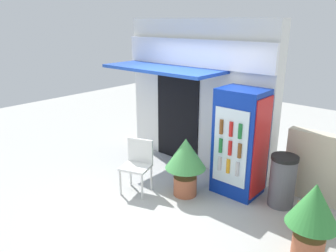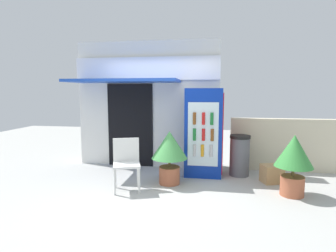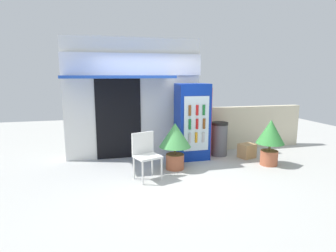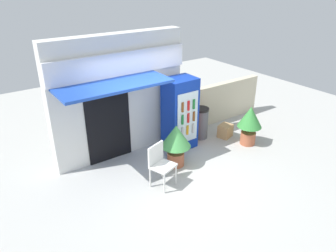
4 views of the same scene
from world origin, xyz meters
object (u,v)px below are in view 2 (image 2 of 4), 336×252
(cardboard_box, at_px, (272,174))
(drink_cooler, at_px, (204,132))
(potted_plant_near_shop, at_px, (169,150))
(trash_bin, at_px, (240,155))
(plastic_chair, at_px, (126,160))
(potted_plant_curbside, at_px, (294,158))

(cardboard_box, bearing_deg, drink_cooler, 167.30)
(potted_plant_near_shop, height_order, trash_bin, potted_plant_near_shop)
(plastic_chair, distance_m, potted_plant_curbside, 2.88)
(trash_bin, bearing_deg, potted_plant_curbside, -52.32)
(plastic_chair, xyz_separation_m, potted_plant_near_shop, (0.72, 0.42, 0.11))
(drink_cooler, relative_size, potted_plant_near_shop, 1.79)
(potted_plant_curbside, height_order, cardboard_box, potted_plant_curbside)
(plastic_chair, xyz_separation_m, trash_bin, (2.09, 1.17, -0.11))
(plastic_chair, relative_size, cardboard_box, 2.47)
(potted_plant_near_shop, relative_size, potted_plant_curbside, 0.97)
(potted_plant_curbside, bearing_deg, trash_bin, 127.68)
(drink_cooler, distance_m, cardboard_box, 1.55)
(potted_plant_curbside, relative_size, trash_bin, 1.22)
(potted_plant_curbside, height_order, trash_bin, potted_plant_curbside)
(plastic_chair, relative_size, potted_plant_curbside, 0.88)
(plastic_chair, height_order, potted_plant_curbside, potted_plant_curbside)
(potted_plant_curbside, xyz_separation_m, trash_bin, (-0.78, 1.01, -0.23))
(potted_plant_curbside, bearing_deg, cardboard_box, 107.47)
(plastic_chair, xyz_separation_m, potted_plant_curbside, (2.87, 0.16, 0.11))
(drink_cooler, bearing_deg, plastic_chair, -140.98)
(drink_cooler, height_order, potted_plant_curbside, drink_cooler)
(potted_plant_curbside, bearing_deg, drink_cooler, 148.67)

